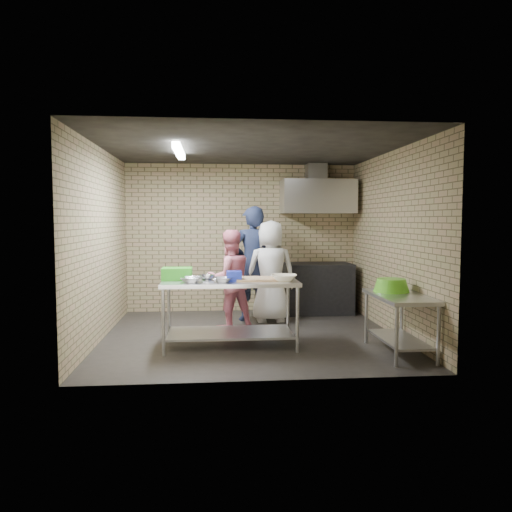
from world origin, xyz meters
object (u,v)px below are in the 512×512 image
(woman_pink, at_px, (229,279))
(woman_white, at_px, (271,271))
(side_counter, at_px, (399,324))
(blue_tub, at_px, (234,276))
(green_basin, at_px, (391,285))
(stove, at_px, (318,288))
(bottle_green, at_px, (340,202))
(bottle_red, at_px, (318,201))
(man_navy, at_px, (252,264))
(green_crate, at_px, (177,274))
(prep_table, at_px, (230,313))

(woman_pink, height_order, woman_white, woman_white)
(side_counter, distance_m, woman_pink, 2.69)
(blue_tub, bearing_deg, green_basin, -5.36)
(stove, xyz_separation_m, blue_tub, (-1.62, -2.31, 0.50))
(blue_tub, bearing_deg, bottle_green, 50.98)
(blue_tub, xyz_separation_m, green_basin, (2.05, -0.19, -0.12))
(blue_tub, xyz_separation_m, bottle_red, (1.67, 2.55, 1.08))
(blue_tub, relative_size, woman_white, 0.12)
(man_navy, height_order, woman_pink, man_navy)
(stove, relative_size, woman_pink, 0.78)
(man_navy, bearing_deg, stove, -168.88)
(side_counter, height_order, bottle_green, bottle_green)
(stove, bearing_deg, man_navy, -156.65)
(side_counter, bearing_deg, green_crate, 166.77)
(stove, distance_m, green_crate, 3.20)
(green_crate, xyz_separation_m, woman_white, (1.43, 1.40, -0.13))
(woman_pink, relative_size, woman_white, 0.91)
(green_crate, distance_m, bottle_green, 3.80)
(green_crate, xyz_separation_m, bottle_green, (2.82, 2.33, 1.05))
(blue_tub, distance_m, bottle_green, 3.45)
(bottle_green, bearing_deg, bottle_red, 180.00)
(woman_white, bearing_deg, bottle_red, -139.73)
(bottle_red, bearing_deg, green_basin, -82.10)
(bottle_green, xyz_separation_m, man_navy, (-1.68, -0.77, -1.06))
(stove, height_order, green_basin, green_basin)
(blue_tub, bearing_deg, side_counter, -12.08)
(side_counter, relative_size, green_crate, 3.04)
(man_navy, bearing_deg, green_basin, 117.98)
(blue_tub, distance_m, man_navy, 1.82)
(woman_pink, bearing_deg, green_basin, 125.98)
(side_counter, xyz_separation_m, bottle_red, (-0.40, 2.99, 1.65))
(prep_table, height_order, man_navy, man_navy)
(woman_white, bearing_deg, blue_tub, 64.32)
(stove, height_order, bottle_green, bottle_green)
(side_counter, bearing_deg, green_basin, 94.57)
(side_counter, height_order, blue_tub, blue_tub)
(blue_tub, distance_m, woman_pink, 1.22)
(side_counter, relative_size, bottle_red, 6.67)
(green_crate, height_order, woman_white, woman_white)
(green_crate, height_order, bottle_red, bottle_red)
(bottle_red, xyz_separation_m, woman_pink, (-1.68, -1.34, -1.26))
(prep_table, bearing_deg, green_crate, 170.27)
(prep_table, xyz_separation_m, green_crate, (-0.70, 0.12, 0.52))
(green_basin, relative_size, man_navy, 0.24)
(bottle_green, bearing_deg, woman_white, -146.20)
(stove, xyz_separation_m, bottle_green, (0.45, 0.24, 1.57))
(green_basin, height_order, bottle_red, bottle_red)
(bottle_red, relative_size, woman_pink, 0.12)
(man_navy, distance_m, woman_white, 0.35)
(side_counter, bearing_deg, blue_tub, 167.92)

